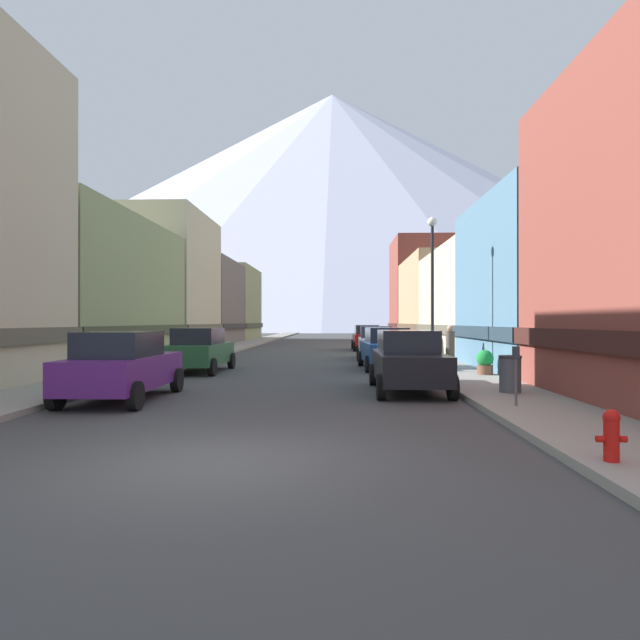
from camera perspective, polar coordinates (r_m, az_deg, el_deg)
name	(u,v)px	position (r m, az deg, el deg)	size (l,w,h in m)	color
ground_plane	(217,462)	(8.26, -10.83, -14.45)	(400.00, 400.00, 0.00)	#3F3F3F
sidewalk_left	(238,346)	(43.59, -8.69, -2.73)	(2.50, 100.00, 0.15)	gray
sidewalk_right	(395,346)	(43.08, 7.90, -2.76)	(2.50, 100.00, 0.15)	gray
storefront_left_1	(58,294)	(29.09, -25.91, 2.52)	(8.90, 13.19, 7.03)	#8C9966
storefront_left_2	(153,285)	(39.84, -17.17, 3.54)	(7.78, 9.72, 9.53)	beige
storefront_left_3	(190,304)	(49.83, -13.56, 1.66)	(8.37, 10.57, 7.50)	#66605B
storefront_left_4	(220,305)	(60.79, -10.48, 1.55)	(7.88, 11.44, 7.97)	#8C9966
storefront_right_1	(560,288)	(23.87, 24.00, 3.07)	(6.75, 9.14, 7.02)	slate
storefront_right_2	(512,305)	(34.27, 19.55, 1.52)	(9.58, 11.97, 6.30)	beige
storefront_right_3	(466,304)	(46.36, 15.10, 1.68)	(9.96, 12.92, 7.31)	tan
storefront_right_4	(423,292)	(57.15, 10.81, 2.91)	(6.47, 8.88, 10.54)	brown
car_left_0	(122,366)	(14.88, -20.11, -4.53)	(2.10, 4.42, 1.78)	#591E72
car_left_1	(200,350)	(22.27, -12.57, -3.08)	(2.13, 4.43, 1.78)	#265933
car_right_0	(408,361)	(15.91, 9.29, -4.26)	(2.07, 4.40, 1.78)	black
car_right_1	(386,348)	(23.27, 6.95, -2.96)	(2.25, 4.49, 1.78)	#19478C
car_right_2	(376,342)	(29.41, 5.90, -2.37)	(2.17, 4.45, 1.78)	silver
car_right_3	(367,337)	(38.54, 4.95, -1.85)	(2.12, 4.43, 1.78)	#9E1111
fire_hydrant_near	(611,434)	(8.42, 28.37, -10.49)	(0.40, 0.22, 0.70)	red
parking_meter_near	(516,367)	(12.92, 19.95, -4.70)	(0.14, 0.10, 1.33)	#595960
trash_bin_right	(510,374)	(15.33, 19.41, -5.37)	(0.59, 0.59, 0.98)	#4C5156
potted_plant_0	(485,362)	(20.19, 17.00, -4.25)	(0.60, 0.60, 0.87)	brown
pedestrian_0	(450,348)	(22.25, 13.56, -2.93)	(0.36, 0.36, 1.74)	brown
streetlamp_right	(432,270)	(21.07, 11.76, 5.15)	(0.36, 0.36, 5.86)	black
mountain_backdrop	(332,210)	(273.46, 1.31, 11.51)	(350.29, 350.29, 114.64)	silver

